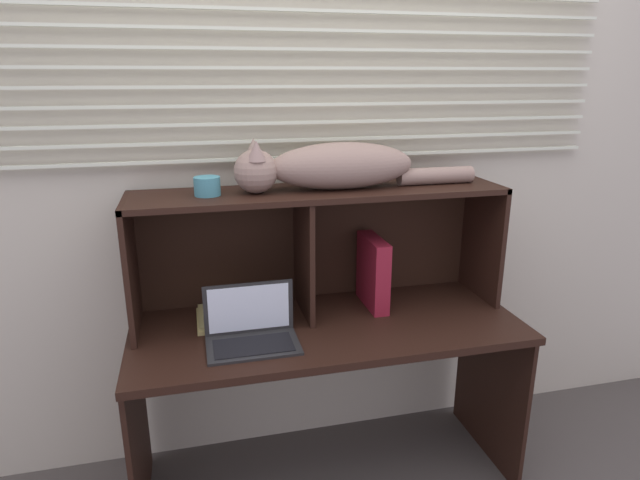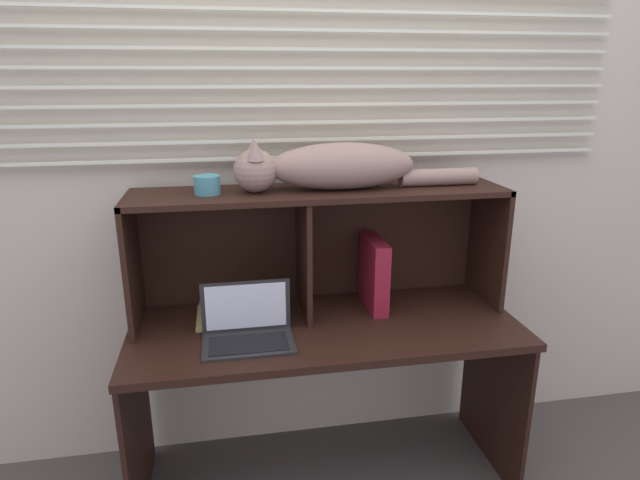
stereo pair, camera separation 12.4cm
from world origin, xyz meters
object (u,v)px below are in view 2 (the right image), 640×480
(laptop, at_px, (248,329))
(cat, at_px, (331,167))
(small_basket, at_px, (207,185))
(book_stack, at_px, (218,315))
(binder_upright, at_px, (374,273))

(laptop, bearing_deg, cat, 31.12)
(laptop, relative_size, small_basket, 3.42)
(book_stack, bearing_deg, laptop, -62.83)
(laptop, relative_size, binder_upright, 1.12)
(book_stack, bearing_deg, cat, 0.30)
(cat, bearing_deg, small_basket, 180.00)
(book_stack, bearing_deg, small_basket, 167.15)
(cat, bearing_deg, laptop, -148.88)
(laptop, distance_m, book_stack, 0.24)
(binder_upright, height_order, small_basket, small_basket)
(cat, bearing_deg, book_stack, -179.70)
(book_stack, height_order, small_basket, small_basket)
(book_stack, relative_size, small_basket, 2.40)
(cat, height_order, small_basket, cat)
(binder_upright, relative_size, book_stack, 1.27)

